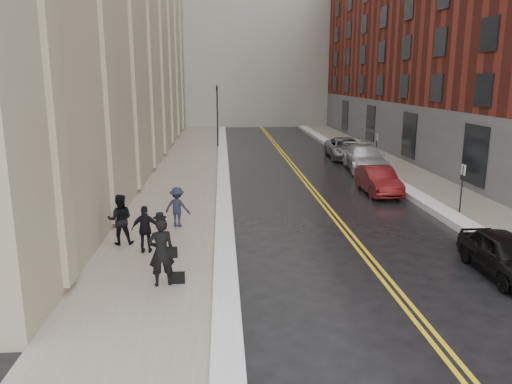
{
  "coord_description": "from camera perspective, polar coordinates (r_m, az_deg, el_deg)",
  "views": [
    {
      "loc": [
        -2.25,
        -12.05,
        5.78
      ],
      "look_at": [
        -1.0,
        6.15,
        1.6
      ],
      "focal_mm": 35.0,
      "sensor_mm": 36.0,
      "label": 1
    }
  ],
  "objects": [
    {
      "name": "lane_stripe_a",
      "position": [
        29.01,
        5.34,
        1.36
      ],
      "size": [
        0.12,
        64.0,
        0.01
      ],
      "primitive_type": "cube",
      "color": "gold",
      "rests_on": "ground"
    },
    {
      "name": "pedestrian_c",
      "position": [
        16.76,
        -12.5,
        -4.19
      ],
      "size": [
        0.93,
        0.39,
        1.58
      ],
      "primitive_type": "imported",
      "rotation": [
        0.0,
        0.0,
        3.13
      ],
      "color": "black",
      "rests_on": "sidewalk_left"
    },
    {
      "name": "snow_ridge_left",
      "position": [
        28.61,
        -3.75,
        1.49
      ],
      "size": [
        0.7,
        60.8,
        0.26
      ],
      "primitive_type": "cube",
      "color": "white",
      "rests_on": "ground"
    },
    {
      "name": "car_silver_near",
      "position": [
        32.5,
        12.32,
        3.8
      ],
      "size": [
        2.73,
        5.71,
        1.61
      ],
      "primitive_type": "imported",
      "rotation": [
        0.0,
        0.0,
        -0.09
      ],
      "color": "#B8B9C0",
      "rests_on": "ground"
    },
    {
      "name": "sidewalk_left",
      "position": [
        28.71,
        -8.34,
        1.31
      ],
      "size": [
        4.0,
        64.0,
        0.15
      ],
      "primitive_type": "cube",
      "color": "gray",
      "rests_on": "ground"
    },
    {
      "name": "car_silver_far",
      "position": [
        37.29,
        10.2,
        4.95
      ],
      "size": [
        2.77,
        5.5,
        1.49
      ],
      "primitive_type": "imported",
      "rotation": [
        0.0,
        0.0,
        -0.06
      ],
      "color": "gray",
      "rests_on": "ground"
    },
    {
      "name": "car_maroon",
      "position": [
        26.15,
        13.8,
        1.3
      ],
      "size": [
        1.46,
        4.16,
        1.37
      ],
      "primitive_type": "imported",
      "rotation": [
        0.0,
        0.0,
        -0.0
      ],
      "color": "#4F0E0F",
      "rests_on": "ground"
    },
    {
      "name": "snow_ridge_right",
      "position": [
        30.11,
        14.35,
        1.73
      ],
      "size": [
        0.85,
        60.8,
        0.3
      ],
      "primitive_type": "cube",
      "color": "white",
      "rests_on": "ground"
    },
    {
      "name": "traffic_signal",
      "position": [
        42.13,
        -4.44,
        9.2
      ],
      "size": [
        0.18,
        0.15,
        5.2
      ],
      "color": "black",
      "rests_on": "ground"
    },
    {
      "name": "car_black",
      "position": [
        16.68,
        26.6,
        -6.44
      ],
      "size": [
        1.59,
        3.82,
        1.29
      ],
      "primitive_type": "imported",
      "rotation": [
        0.0,
        0.0,
        -0.02
      ],
      "color": "black",
      "rests_on": "ground"
    },
    {
      "name": "pedestrian_b",
      "position": [
        19.43,
        -8.98,
        -1.71
      ],
      "size": [
        1.13,
        0.86,
        1.56
      ],
      "primitive_type": "imported",
      "rotation": [
        0.0,
        0.0,
        2.83
      ],
      "color": "black",
      "rests_on": "sidewalk_left"
    },
    {
      "name": "sidewalk_right",
      "position": [
        30.75,
        17.62,
        1.61
      ],
      "size": [
        3.0,
        64.0,
        0.15
      ],
      "primitive_type": "cube",
      "color": "gray",
      "rests_on": "ground"
    },
    {
      "name": "parking_sign_near",
      "position": [
        22.9,
        22.48,
        0.78
      ],
      "size": [
        0.06,
        0.35,
        2.23
      ],
      "color": "black",
      "rests_on": "ground"
    },
    {
      "name": "pedestrian_main",
      "position": [
        14.01,
        -10.78,
        -6.74
      ],
      "size": [
        0.81,
        0.63,
        1.95
      ],
      "primitive_type": "imported",
      "rotation": [
        0.0,
        0.0,
        3.41
      ],
      "color": "black",
      "rests_on": "sidewalk_left"
    },
    {
      "name": "pedestrian_a",
      "position": [
        17.79,
        -15.26,
        -3.04
      ],
      "size": [
        0.92,
        0.75,
        1.76
      ],
      "primitive_type": "imported",
      "rotation": [
        0.0,
        0.0,
        3.25
      ],
      "color": "black",
      "rests_on": "sidewalk_left"
    },
    {
      "name": "building_right",
      "position": [
        40.35,
        26.53,
        16.19
      ],
      "size": [
        14.0,
        50.0,
        18.0
      ],
      "primitive_type": "cube",
      "color": "maroon",
      "rests_on": "ground"
    },
    {
      "name": "ground",
      "position": [
        13.55,
        6.15,
        -12.42
      ],
      "size": [
        160.0,
        160.0,
        0.0
      ],
      "primitive_type": "plane",
      "color": "black",
      "rests_on": "ground"
    },
    {
      "name": "lane_stripe_b",
      "position": [
        29.04,
        5.81,
        1.37
      ],
      "size": [
        0.12,
        64.0,
        0.01
      ],
      "primitive_type": "cube",
      "color": "gold",
      "rests_on": "ground"
    },
    {
      "name": "parking_sign_far",
      "position": [
        33.9,
        13.59,
        5.05
      ],
      "size": [
        0.06,
        0.35,
        2.23
      ],
      "color": "black",
      "rests_on": "ground"
    }
  ]
}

